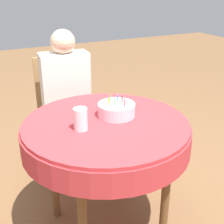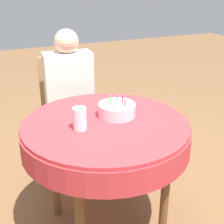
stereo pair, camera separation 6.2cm
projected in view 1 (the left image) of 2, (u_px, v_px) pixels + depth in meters
name	position (u px, v px, depth m)	size (l,w,h in m)	color
dining_table	(106.00, 137.00, 1.80)	(0.96, 0.96, 0.77)	#BC3338
chair	(65.00, 112.00, 2.56)	(0.51, 0.51, 0.94)	#A37A4C
person	(66.00, 94.00, 2.39)	(0.38, 0.31, 1.18)	#DBB293
birthday_cake	(116.00, 110.00, 1.83)	(0.22, 0.22, 0.12)	silver
drinking_glass	(81.00, 119.00, 1.65)	(0.07, 0.07, 0.12)	silver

